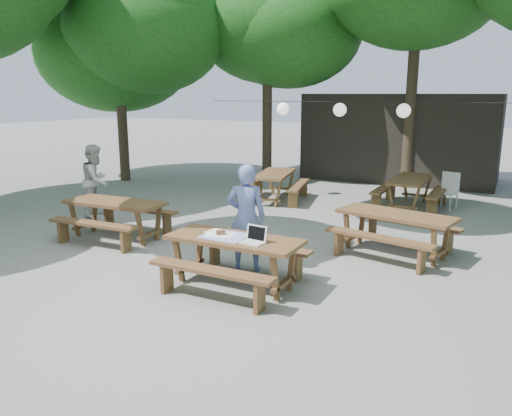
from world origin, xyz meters
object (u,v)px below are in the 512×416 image
object	(u,v)px
second_person	(96,180)
plastic_chair	(446,198)
picnic_table_nw	(116,219)
woman	(246,217)
main_picnic_table	(234,261)

from	to	relation	value
second_person	plastic_chair	size ratio (longest dim) A/B	1.86
picnic_table_nw	woman	xyz separation A→B (m)	(3.14, -0.39, 0.48)
woman	second_person	distance (m)	5.13
main_picnic_table	picnic_table_nw	size ratio (longest dim) A/B	0.98
picnic_table_nw	second_person	size ratio (longest dim) A/B	1.22
plastic_chair	woman	bearing A→B (deg)	-94.62
picnic_table_nw	plastic_chair	world-z (taller)	plastic_chair
main_picnic_table	plastic_chair	bearing A→B (deg)	72.76
main_picnic_table	picnic_table_nw	bearing A→B (deg)	161.45
main_picnic_table	plastic_chair	world-z (taller)	plastic_chair
main_picnic_table	second_person	world-z (taller)	second_person
main_picnic_table	picnic_table_nw	distance (m)	3.51
plastic_chair	picnic_table_nw	bearing A→B (deg)	-117.36
main_picnic_table	woman	world-z (taller)	woman
plastic_chair	main_picnic_table	bearing A→B (deg)	-91.16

